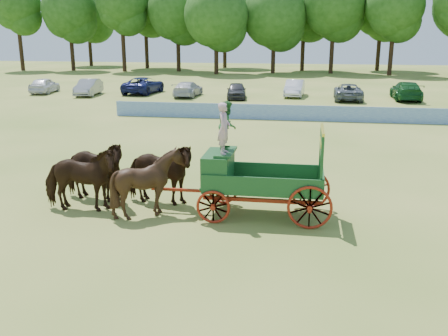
# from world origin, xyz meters

# --- Properties ---
(ground) EXTENTS (160.00, 160.00, 0.00)m
(ground) POSITION_xyz_m (0.00, 0.00, 0.00)
(ground) COLOR tan
(ground) RESTS_ON ground
(horse_lead_left) EXTENTS (2.76, 1.45, 2.24)m
(horse_lead_left) POSITION_xyz_m (-7.96, -1.12, 1.12)
(horse_lead_left) COLOR #331F0E
(horse_lead_left) RESTS_ON ground
(horse_lead_right) EXTENTS (2.80, 1.57, 2.24)m
(horse_lead_right) POSITION_xyz_m (-7.96, -0.02, 1.12)
(horse_lead_right) COLOR #331F0E
(horse_lead_right) RESTS_ON ground
(horse_wheel_left) EXTENTS (2.29, 2.10, 2.25)m
(horse_wheel_left) POSITION_xyz_m (-5.56, -1.12, 1.12)
(horse_wheel_left) COLOR #331F0E
(horse_wheel_left) RESTS_ON ground
(horse_wheel_right) EXTENTS (2.75, 1.44, 2.24)m
(horse_wheel_right) POSITION_xyz_m (-5.56, -0.02, 1.12)
(horse_wheel_right) COLOR #331F0E
(horse_wheel_right) RESTS_ON ground
(farm_dray) EXTENTS (6.00, 2.00, 3.77)m
(farm_dray) POSITION_xyz_m (-2.61, -0.54, 1.66)
(farm_dray) COLOR #A62210
(farm_dray) RESTS_ON ground
(sponsor_banner) EXTENTS (26.00, 0.08, 1.05)m
(sponsor_banner) POSITION_xyz_m (-1.00, 18.00, 0.53)
(sponsor_banner) COLOR #1E4AA6
(sponsor_banner) RESTS_ON ground
(parked_cars) EXTENTS (41.47, 7.72, 1.62)m
(parked_cars) POSITION_xyz_m (-5.70, 29.89, 0.76)
(parked_cars) COLOR silver
(parked_cars) RESTS_ON ground
(treeline) EXTENTS (92.28, 23.45, 15.42)m
(treeline) POSITION_xyz_m (-4.73, 60.34, 9.46)
(treeline) COLOR #382314
(treeline) RESTS_ON ground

